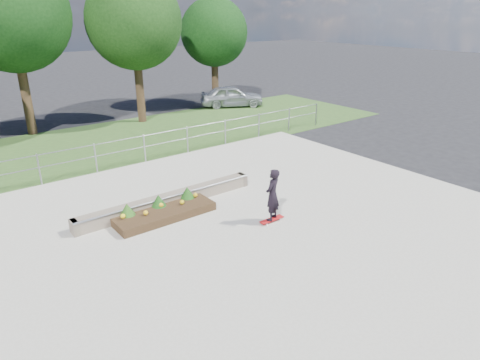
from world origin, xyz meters
The scene contains 11 objects.
ground centered at (0.00, 0.00, 0.00)m, with size 120.00×120.00×0.00m, color black.
grass_verge centered at (0.00, 11.00, 0.01)m, with size 30.00×8.00×0.02m, color #2B491D.
concrete_slab centered at (0.00, 0.00, 0.03)m, with size 15.00×15.00×0.06m, color #9E9A8C.
fence centered at (0.00, 7.50, 0.77)m, with size 20.06×0.06×1.20m.
tree_mid_left centered at (-2.50, 15.00, 5.61)m, with size 5.25×5.25×8.25m.
tree_mid_right centered at (3.00, 14.00, 5.23)m, with size 4.90×4.90×7.70m.
tree_far_right centered at (9.00, 15.50, 4.48)m, with size 4.20×4.20×6.60m.
grind_ledge centered at (-1.33, 3.16, 0.26)m, with size 6.00×0.44×0.43m.
planter_bed centered at (-1.80, 2.70, 0.24)m, with size 3.00×1.20×0.61m.
skateboarder centered at (0.52, 0.41, 0.90)m, with size 0.80×0.56×1.62m.
parked_car centered at (9.31, 14.12, 0.67)m, with size 1.59×3.95×1.35m, color #9DA1A6.
Camera 1 is at (-7.01, -7.81, 5.79)m, focal length 32.00 mm.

